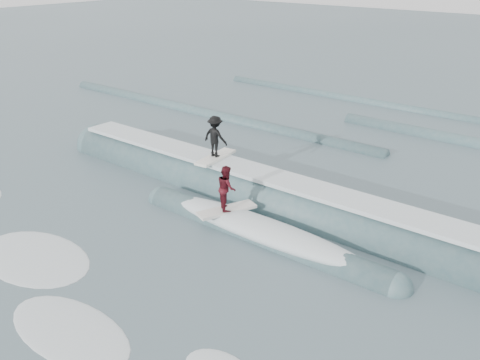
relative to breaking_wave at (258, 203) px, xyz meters
The scene contains 6 objects.
ground 6.52m from the breaking_wave, 92.41° to the right, with size 160.00×160.00×0.00m, color #3E545B.
breaking_wave is the anchor object (origin of this frame).
surfer_black 2.96m from the breaking_wave, behind, with size 1.04×2.05×1.66m.
surfer_red 2.20m from the breaking_wave, 85.90° to the right, with size 1.25×2.06×1.59m.
whitewater 8.29m from the breaking_wave, 97.17° to the right, with size 15.52×6.56×0.10m.
far_swells 11.14m from the breaking_wave, 90.67° to the left, with size 39.94×8.65×0.80m.
Camera 1 is at (10.61, -7.35, 8.25)m, focal length 40.00 mm.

